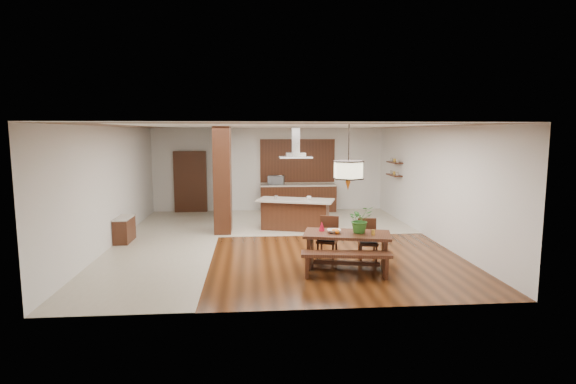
{
  "coord_description": "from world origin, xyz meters",
  "views": [
    {
      "loc": [
        -0.62,
        -11.14,
        2.75
      ],
      "look_at": [
        0.3,
        0.0,
        1.25
      ],
      "focal_mm": 28.0,
      "sensor_mm": 36.0,
      "label": 1
    }
  ],
  "objects": [
    {
      "name": "tile_hallway",
      "position": [
        -2.75,
        0.0,
        0.01
      ],
      "size": [
        2.5,
        9.0,
        0.01
      ],
      "primitive_type": "cube",
      "color": "beige",
      "rests_on": "ground"
    },
    {
      "name": "napkin_cone",
      "position": [
        0.82,
        -2.15,
        0.82
      ],
      "size": [
        0.14,
        0.14,
        0.2
      ],
      "primitive_type": "cone",
      "rotation": [
        0.0,
        0.0,
        0.11
      ],
      "color": "red",
      "rests_on": "dining_table"
    },
    {
      "name": "shelf_upper",
      "position": [
        3.87,
        2.6,
        1.8
      ],
      "size": [
        0.26,
        0.9,
        0.04
      ],
      "primitive_type": "cube",
      "color": "black",
      "rests_on": "room_shell"
    },
    {
      "name": "island_cup",
      "position": [
        0.99,
        1.19,
        0.92
      ],
      "size": [
        0.16,
        0.16,
        0.1
      ],
      "primitive_type": "imported",
      "rotation": [
        0.0,
        0.0,
        -0.31
      ],
      "color": "silver",
      "rests_on": "kitchen_island"
    },
    {
      "name": "shelf_lower",
      "position": [
        3.87,
        2.6,
        1.4
      ],
      "size": [
        0.26,
        0.9,
        0.04
      ],
      "primitive_type": "cube",
      "color": "black",
      "rests_on": "room_shell"
    },
    {
      "name": "foliage_plant",
      "position": [
        1.57,
        -2.37,
        0.99
      ],
      "size": [
        0.6,
        0.56,
        0.55
      ],
      "primitive_type": "imported",
      "rotation": [
        0.0,
        0.0,
        0.33
      ],
      "color": "#2C6722",
      "rests_on": "dining_table"
    },
    {
      "name": "partition_pier",
      "position": [
        -1.4,
        1.2,
        1.45
      ],
      "size": [
        0.45,
        1.0,
        2.9
      ],
      "primitive_type": "cube",
      "color": "black",
      "rests_on": "ground"
    },
    {
      "name": "gold_ornament",
      "position": [
        1.78,
        -2.59,
        0.77
      ],
      "size": [
        0.08,
        0.08,
        0.1
      ],
      "primitive_type": "cylinder",
      "rotation": [
        0.0,
        0.0,
        0.12
      ],
      "color": "gold",
      "rests_on": "dining_table"
    },
    {
      "name": "hallway_doorway",
      "position": [
        -2.7,
        4.4,
        1.05
      ],
      "size": [
        1.1,
        0.2,
        2.1
      ],
      "primitive_type": "cube",
      "color": "black",
      "rests_on": "ground"
    },
    {
      "name": "dining_bench",
      "position": [
        1.16,
        -2.99,
        0.24
      ],
      "size": [
        1.74,
        0.58,
        0.48
      ],
      "primitive_type": null,
      "rotation": [
        0.0,
        0.0,
        -0.13
      ],
      "color": "black",
      "rests_on": "ground"
    },
    {
      "name": "tile_kitchen",
      "position": [
        1.25,
        2.5,
        0.01
      ],
      "size": [
        5.5,
        4.0,
        0.01
      ],
      "primitive_type": "cube",
      "color": "beige",
      "rests_on": "ground"
    },
    {
      "name": "kitchen_island",
      "position": [
        0.62,
        1.29,
        0.45
      ],
      "size": [
        2.29,
        1.5,
        0.87
      ],
      "rotation": [
        0.0,
        0.0,
        -0.3
      ],
      "color": "black",
      "rests_on": "ground"
    },
    {
      "name": "dining_chair_left",
      "position": [
        1.01,
        -1.77,
        0.46
      ],
      "size": [
        0.54,
        0.54,
        0.93
      ],
      "primitive_type": null,
      "rotation": [
        0.0,
        0.0,
        -0.4
      ],
      "color": "black",
      "rests_on": "ground"
    },
    {
      "name": "room_shell",
      "position": [
        0.0,
        0.0,
        2.06
      ],
      "size": [
        9.0,
        9.04,
        2.92
      ],
      "color": "#361A09",
      "rests_on": "ground"
    },
    {
      "name": "microwave",
      "position": [
        0.24,
        4.24,
        1.1
      ],
      "size": [
        0.6,
        0.46,
        0.3
      ],
      "primitive_type": "imported",
      "rotation": [
        0.0,
        0.0,
        -0.18
      ],
      "color": "silver",
      "rests_on": "rear_counter"
    },
    {
      "name": "kitchen_window",
      "position": [
        1.0,
        4.46,
        1.75
      ],
      "size": [
        2.6,
        0.08,
        1.5
      ],
      "primitive_type": "cube",
      "color": "#9C572E",
      "rests_on": "room_shell"
    },
    {
      "name": "pendant_lantern",
      "position": [
        1.31,
        -2.38,
        2.25
      ],
      "size": [
        0.64,
        0.64,
        1.31
      ],
      "primitive_type": null,
      "color": "beige",
      "rests_on": "room_shell"
    },
    {
      "name": "fruit_bowl",
      "position": [
        1.04,
        -2.33,
        0.75
      ],
      "size": [
        0.3,
        0.3,
        0.07
      ],
      "primitive_type": "imported",
      "rotation": [
        0.0,
        0.0,
        -0.09
      ],
      "color": "beige",
      "rests_on": "dining_table"
    },
    {
      "name": "dining_table",
      "position": [
        1.31,
        -2.38,
        0.53
      ],
      "size": [
        1.88,
        1.24,
        0.72
      ],
      "rotation": [
        0.0,
        0.0,
        -0.23
      ],
      "color": "black",
      "rests_on": "ground"
    },
    {
      "name": "hallway_console",
      "position": [
        -3.81,
        0.2,
        0.32
      ],
      "size": [
        0.37,
        0.88,
        0.63
      ],
      "primitive_type": "cube",
      "color": "black",
      "rests_on": "ground"
    },
    {
      "name": "soffit_band",
      "position": [
        0.0,
        0.0,
        2.88
      ],
      "size": [
        8.0,
        9.0,
        0.02
      ],
      "primitive_type": "cube",
      "color": "#3C210F",
      "rests_on": "room_shell"
    },
    {
      "name": "range_hood",
      "position": [
        0.62,
        1.29,
        2.46
      ],
      "size": [
        0.9,
        0.55,
        0.87
      ],
      "primitive_type": null,
      "color": "silver",
      "rests_on": "room_shell"
    },
    {
      "name": "partition_stub",
      "position": [
        -1.4,
        3.3,
        1.45
      ],
      "size": [
        0.18,
        2.4,
        2.9
      ],
      "primitive_type": "cube",
      "color": "silver",
      "rests_on": "ground"
    },
    {
      "name": "rear_counter",
      "position": [
        1.0,
        4.2,
        0.48
      ],
      "size": [
        2.6,
        0.62,
        0.95
      ],
      "color": "black",
      "rests_on": "ground"
    },
    {
      "name": "dining_chair_right",
      "position": [
        1.85,
        -1.97,
        0.45
      ],
      "size": [
        0.44,
        0.44,
        0.9
      ],
      "primitive_type": null,
      "rotation": [
        0.0,
        0.0,
        -0.12
      ],
      "color": "black",
      "rests_on": "ground"
    }
  ]
}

